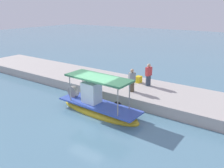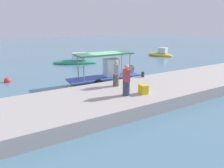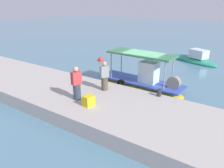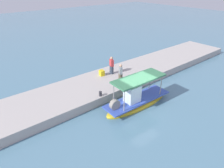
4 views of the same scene
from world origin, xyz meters
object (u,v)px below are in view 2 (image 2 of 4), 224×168
object	(u,v)px
mooring_bollard	(143,74)
cargo_crate	(143,89)
main_fishing_boat	(106,78)
moored_boat_near	(161,54)
moored_boat_mid	(76,62)
marker_buoy	(8,81)
fisherman_near_bollard	(126,82)
fisherman_by_crate	(116,74)

from	to	relation	value
mooring_bollard	cargo_crate	world-z (taller)	cargo_crate
main_fishing_boat	moored_boat_near	bearing A→B (deg)	31.82
moored_boat_near	main_fishing_boat	bearing A→B (deg)	-148.18
mooring_bollard	moored_boat_mid	bearing A→B (deg)	95.65
moored_boat_near	marker_buoy	bearing A→B (deg)	-168.57
fisherman_near_bollard	marker_buoy	size ratio (longest dim) A/B	3.24
fisherman_near_bollard	moored_boat_mid	bearing A→B (deg)	80.87
marker_buoy	moored_boat_near	size ratio (longest dim) A/B	0.14
cargo_crate	moored_boat_mid	size ratio (longest dim) A/B	0.10
main_fishing_boat	fisherman_by_crate	bearing A→B (deg)	-106.33
cargo_crate	moored_boat_near	xyz separation A→B (m)	(14.23, 13.71, -0.77)
moored_boat_near	fisherman_by_crate	bearing A→B (deg)	-141.91
cargo_crate	moored_boat_near	size ratio (longest dim) A/B	0.13
marker_buoy	main_fishing_boat	bearing A→B (deg)	-33.40
cargo_crate	marker_buoy	distance (m)	11.54
mooring_bollard	marker_buoy	xyz separation A→B (m)	(-8.85, 6.48, -0.82)
main_fishing_boat	fisherman_near_bollard	distance (m)	5.08
fisherman_by_crate	mooring_bollard	xyz separation A→B (m)	(2.95, 0.94, -0.57)
fisherman_near_bollard	moored_boat_near	bearing A→B (deg)	41.40
main_fishing_boat	moored_boat_near	xyz separation A→B (m)	(13.93, 8.65, -0.21)
fisherman_near_bollard	main_fishing_boat	bearing A→B (deg)	74.80
marker_buoy	moored_boat_mid	world-z (taller)	moored_boat_mid
moored_boat_near	cargo_crate	bearing A→B (deg)	-136.08
main_fishing_boat	mooring_bollard	size ratio (longest dim) A/B	15.92
moored_boat_mid	fisherman_by_crate	bearing A→B (deg)	-98.49
fisherman_near_bollard	cargo_crate	xyz separation A→B (m)	(1.00, -0.27, -0.54)
cargo_crate	fisherman_by_crate	bearing A→B (deg)	105.08
marker_buoy	mooring_bollard	bearing A→B (deg)	-36.22
main_fishing_boat	moored_boat_near	distance (m)	16.40
main_fishing_boat	moored_boat_mid	distance (m)	9.36
marker_buoy	moored_boat_near	bearing A→B (deg)	11.43
moored_boat_near	mooring_bollard	bearing A→B (deg)	-138.01
main_fishing_boat	fisherman_near_bollard	xyz separation A→B (m)	(-1.30, -4.79, 1.10)
fisherman_near_bollard	fisherman_by_crate	distance (m)	1.88
fisherman_near_bollard	marker_buoy	distance (m)	10.83
marker_buoy	fisherman_near_bollard	bearing A→B (deg)	-59.43
cargo_crate	mooring_bollard	bearing A→B (deg)	51.91
mooring_bollard	moored_boat_mid	world-z (taller)	moored_boat_mid
cargo_crate	moored_boat_near	distance (m)	19.78
fisherman_by_crate	moored_boat_mid	size ratio (longest dim) A/B	0.31
mooring_bollard	cargo_crate	bearing A→B (deg)	-128.09
moored_boat_mid	cargo_crate	bearing A→B (deg)	-95.03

